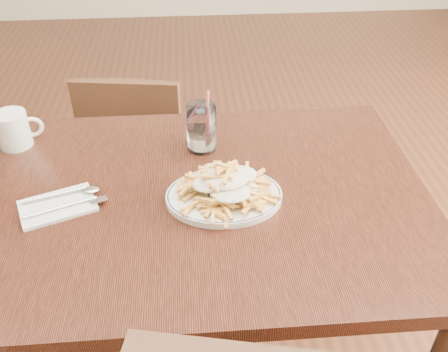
{
  "coord_description": "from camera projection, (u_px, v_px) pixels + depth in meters",
  "views": [
    {
      "loc": [
        0.02,
        -0.95,
        1.51
      ],
      "look_at": [
        0.1,
        -0.03,
        0.82
      ],
      "focal_mm": 40.0,
      "sensor_mm": 36.0,
      "label": 1
    }
  ],
  "objects": [
    {
      "name": "cutlery",
      "position": [
        57.0,
        202.0,
        1.17
      ],
      "size": [
        0.21,
        0.14,
        0.01
      ],
      "color": "silver",
      "rests_on": "napkin"
    },
    {
      "name": "loaded_fries",
      "position": [
        224.0,
        182.0,
        1.17
      ],
      "size": [
        0.25,
        0.22,
        0.07
      ],
      "color": "gold",
      "rests_on": "fries_plate"
    },
    {
      "name": "chair_far",
      "position": [
        139.0,
        153.0,
        1.9
      ],
      "size": [
        0.41,
        0.41,
        0.79
      ],
      "color": "#331D11",
      "rests_on": "ground"
    },
    {
      "name": "coffee_mug",
      "position": [
        14.0,
        129.0,
        1.36
      ],
      "size": [
        0.13,
        0.09,
        0.1
      ],
      "color": "white",
      "rests_on": "table"
    },
    {
      "name": "table",
      "position": [
        185.0,
        219.0,
        1.26
      ],
      "size": [
        1.2,
        0.8,
        0.75
      ],
      "color": "black",
      "rests_on": "ground"
    },
    {
      "name": "water_glass",
      "position": [
        202.0,
        130.0,
        1.35
      ],
      "size": [
        0.08,
        0.08,
        0.18
      ],
      "color": "white",
      "rests_on": "table"
    },
    {
      "name": "fries_plate",
      "position": [
        224.0,
        196.0,
        1.19
      ],
      "size": [
        0.32,
        0.29,
        0.02
      ],
      "color": "white",
      "rests_on": "table"
    },
    {
      "name": "napkin",
      "position": [
        58.0,
        206.0,
        1.17
      ],
      "size": [
        0.2,
        0.16,
        0.01
      ],
      "primitive_type": "cube",
      "rotation": [
        0.0,
        0.0,
        0.37
      ],
      "color": "silver",
      "rests_on": "table"
    }
  ]
}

